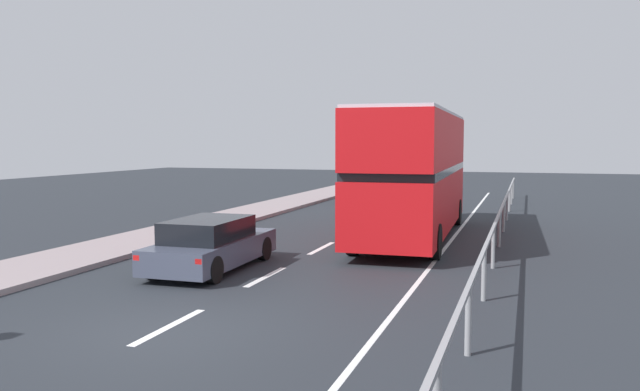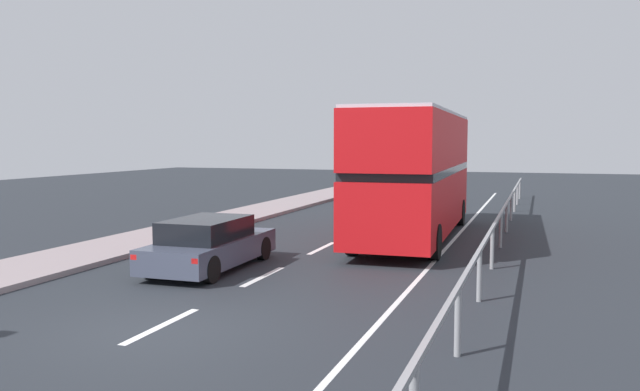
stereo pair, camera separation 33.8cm
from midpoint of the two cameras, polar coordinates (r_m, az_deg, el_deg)
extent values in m
cube|color=#24282E|center=(11.67, -14.58, -11.73)|extent=(73.48, 120.00, 0.10)
cube|color=silver|center=(11.79, -14.15, -11.28)|extent=(0.16, 2.31, 0.01)
cube|color=silver|center=(15.51, -5.50, -7.24)|extent=(0.16, 2.31, 0.01)
cube|color=silver|center=(19.49, -0.36, -4.73)|extent=(0.16, 2.31, 0.01)
cube|color=silver|center=(23.59, 2.99, -3.05)|extent=(0.16, 2.31, 0.01)
cube|color=silver|center=(27.76, 5.34, -1.87)|extent=(0.16, 2.31, 0.01)
cube|color=silver|center=(31.98, 7.07, -0.99)|extent=(0.16, 2.31, 0.01)
cube|color=silver|center=(36.23, 8.39, -0.32)|extent=(0.16, 2.31, 0.01)
cube|color=silver|center=(40.49, 9.43, 0.21)|extent=(0.16, 2.31, 0.01)
cube|color=silver|center=(18.83, 10.24, -5.14)|extent=(0.12, 46.00, 0.01)
cube|color=gray|center=(18.54, 15.04, -2.09)|extent=(0.08, 42.00, 0.08)
cylinder|color=gray|center=(10.05, 12.16, -10.95)|extent=(0.10, 0.10, 1.06)
cylinder|color=gray|center=(13.44, 13.74, -6.95)|extent=(0.10, 0.10, 1.06)
cylinder|color=gray|center=(16.88, 14.67, -4.57)|extent=(0.10, 0.10, 1.06)
cylinder|color=gray|center=(20.34, 15.28, -2.99)|extent=(0.10, 0.10, 1.06)
cylinder|color=gray|center=(23.81, 15.71, -1.88)|extent=(0.10, 0.10, 1.06)
cylinder|color=gray|center=(27.28, 16.03, -1.04)|extent=(0.10, 0.10, 1.06)
cylinder|color=gray|center=(30.77, 16.28, -0.40)|extent=(0.10, 0.10, 1.06)
cylinder|color=gray|center=(34.25, 16.48, 0.11)|extent=(0.10, 0.10, 1.06)
cylinder|color=gray|center=(37.74, 16.64, 0.53)|extent=(0.10, 0.10, 1.06)
cube|color=red|center=(21.53, 7.88, -0.45)|extent=(2.83, 10.71, 1.84)
cube|color=black|center=(21.46, 7.91, 2.31)|extent=(2.84, 10.29, 0.24)
cube|color=red|center=(21.44, 7.94, 4.87)|extent=(2.83, 10.71, 1.68)
cube|color=silver|center=(21.46, 7.97, 7.25)|extent=(2.78, 10.50, 0.10)
cube|color=black|center=(26.76, 9.59, 0.76)|extent=(2.28, 0.11, 1.29)
cube|color=yellow|center=(26.70, 9.66, 5.74)|extent=(1.52, 0.08, 0.28)
cylinder|color=black|center=(25.65, 6.61, -1.32)|extent=(0.31, 1.01, 1.00)
cylinder|color=black|center=(25.36, 11.80, -1.46)|extent=(0.31, 1.01, 1.00)
cylinder|color=black|center=(18.23, 2.45, -3.82)|extent=(0.31, 1.01, 1.00)
cylinder|color=black|center=(17.81, 9.75, -4.09)|extent=(0.31, 1.01, 1.00)
cube|color=#404659|center=(16.55, -10.18, -4.84)|extent=(1.84, 4.47, 0.61)
cube|color=black|center=(16.27, -10.57, -2.98)|extent=(1.59, 2.47, 0.53)
cube|color=red|center=(15.06, -16.69, -5.35)|extent=(0.16, 0.06, 0.12)
cube|color=red|center=(14.26, -11.45, -5.80)|extent=(0.16, 0.06, 0.12)
cylinder|color=black|center=(18.27, -10.22, -4.44)|extent=(0.21, 0.64, 0.64)
cylinder|color=black|center=(17.60, -5.57, -4.74)|extent=(0.21, 0.64, 0.64)
cylinder|color=black|center=(15.68, -15.36, -6.08)|extent=(0.21, 0.64, 0.64)
cylinder|color=black|center=(14.89, -10.12, -6.56)|extent=(0.21, 0.64, 0.64)
cube|color=maroon|center=(33.98, 4.42, 0.24)|extent=(1.90, 4.26, 0.67)
cube|color=black|center=(33.73, 4.33, 1.28)|extent=(1.62, 2.36, 0.59)
cube|color=red|center=(32.21, 2.09, 0.30)|extent=(0.16, 0.07, 0.12)
cube|color=red|center=(31.77, 4.75, 0.22)|extent=(0.16, 0.07, 0.12)
cylinder|color=black|center=(35.55, 3.80, 0.13)|extent=(0.22, 0.65, 0.64)
cylinder|color=black|center=(35.14, 6.28, 0.06)|extent=(0.22, 0.65, 0.64)
cylinder|color=black|center=(32.88, 2.42, -0.25)|extent=(0.22, 0.65, 0.64)
cylinder|color=black|center=(32.44, 5.09, -0.33)|extent=(0.22, 0.65, 0.64)
camera|label=1|loc=(0.17, -90.51, -0.04)|focal=35.78mm
camera|label=2|loc=(0.17, 89.49, 0.04)|focal=35.78mm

